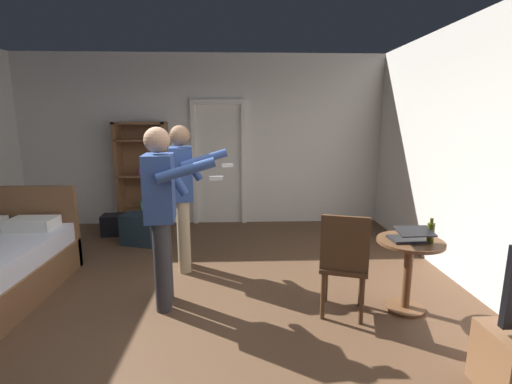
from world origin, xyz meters
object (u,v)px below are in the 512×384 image
object	(u,v)px
laptop	(410,236)
wooden_chair	(344,261)
person_blue_shirt	(162,206)
suitcase_dark	(141,229)
side_table	(408,264)
bottle_on_table	(431,233)
person_striped_shirt	(183,188)
suitcase_small	(118,224)
bookshelf	(143,171)

from	to	relation	value
laptop	wooden_chair	world-z (taller)	wooden_chair
person_blue_shirt	suitcase_dark	bearing A→B (deg)	111.66
side_table	laptop	xyz separation A→B (m)	(-0.03, -0.04, 0.28)
suitcase_dark	side_table	bearing A→B (deg)	-16.94
bottle_on_table	wooden_chair	xyz separation A→B (m)	(-0.79, -0.01, -0.25)
person_striped_shirt	suitcase_small	xyz separation A→B (m)	(-1.27, 1.39, -0.84)
person_striped_shirt	bottle_on_table	bearing A→B (deg)	-25.91
laptop	bottle_on_table	distance (m)	0.18
wooden_chair	bottle_on_table	bearing A→B (deg)	1.02
laptop	suitcase_small	distance (m)	4.35
bottle_on_table	laptop	bearing A→B (deg)	167.67
bottle_on_table	bookshelf	bearing A→B (deg)	138.06
bottle_on_table	suitcase_dark	world-z (taller)	bottle_on_table
side_table	bottle_on_table	size ratio (longest dim) A/B	3.00
wooden_chair	person_blue_shirt	size ratio (longest dim) A/B	0.57
wooden_chair	suitcase_dark	xyz separation A→B (m)	(-2.40, 2.12, -0.32)
side_table	laptop	distance (m)	0.29
person_blue_shirt	suitcase_small	size ratio (longest dim) A/B	3.56
bookshelf	bottle_on_table	world-z (taller)	bookshelf
side_table	suitcase_small	distance (m)	4.32
bottle_on_table	person_blue_shirt	size ratio (longest dim) A/B	0.13
wooden_chair	laptop	bearing A→B (deg)	4.71
person_blue_shirt	side_table	bearing A→B (deg)	-4.71
bookshelf	wooden_chair	size ratio (longest dim) A/B	1.78
wooden_chair	person_striped_shirt	bearing A→B (deg)	143.85
person_blue_shirt	person_striped_shirt	xyz separation A→B (m)	(0.06, 0.90, -0.00)
laptop	person_striped_shirt	distance (m)	2.51
bookshelf	laptop	distance (m)	4.36
side_table	suitcase_dark	bearing A→B (deg)	146.46
person_striped_shirt	suitcase_small	world-z (taller)	person_striped_shirt
suitcase_dark	bottle_on_table	bearing A→B (deg)	-16.78
person_blue_shirt	suitcase_dark	size ratio (longest dim) A/B	3.47
suitcase_small	bookshelf	bearing A→B (deg)	50.04
wooden_chair	person_blue_shirt	xyz separation A→B (m)	(-1.68, 0.29, 0.46)
person_striped_shirt	suitcase_dark	size ratio (longest dim) A/B	3.46
laptop	suitcase_dark	world-z (taller)	laptop
bottle_on_table	person_striped_shirt	distance (m)	2.68
laptop	suitcase_small	bearing A→B (deg)	144.28
suitcase_small	suitcase_dark	bearing A→B (deg)	-48.59
bottle_on_table	wooden_chair	world-z (taller)	wooden_chair
bookshelf	bottle_on_table	size ratio (longest dim) A/B	7.56
bottle_on_table	suitcase_small	xyz separation A→B (m)	(-3.67, 2.55, -0.64)
bookshelf	person_blue_shirt	world-z (taller)	bookshelf
suitcase_dark	bookshelf	bearing A→B (deg)	116.81
laptop	suitcase_small	world-z (taller)	laptop
laptop	bottle_on_table	bearing A→B (deg)	-12.33
bookshelf	wooden_chair	distance (m)	3.99
suitcase_dark	person_blue_shirt	bearing A→B (deg)	-51.74
bottle_on_table	person_blue_shirt	world-z (taller)	person_blue_shirt
bottle_on_table	suitcase_small	world-z (taller)	bottle_on_table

